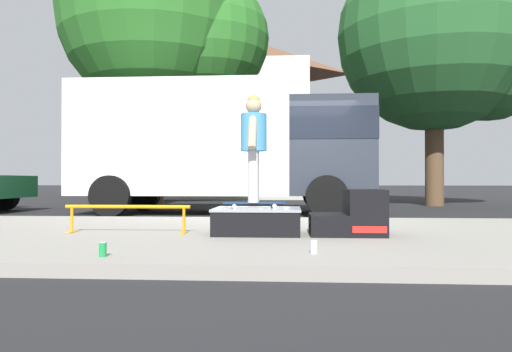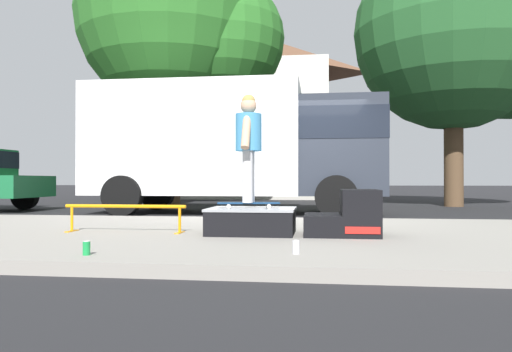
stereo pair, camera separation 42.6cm
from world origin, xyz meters
name	(u,v)px [view 1 (the left image)]	position (x,y,z in m)	size (l,w,h in m)	color
ground_plane	(299,222)	(0.00, 0.00, 0.00)	(140.00, 140.00, 0.00)	black
sidewalk_slab	(304,237)	(0.00, -3.00, 0.06)	(50.00, 5.00, 0.12)	gray
skate_box	(257,220)	(-0.59, -3.23, 0.29)	(1.08, 0.85, 0.32)	black
kicker_ramp	(353,216)	(0.59, -3.23, 0.35)	(0.89, 0.79, 0.56)	black
grind_rail	(127,212)	(-2.24, -3.26, 0.39)	(1.61, 0.28, 0.36)	orange
skateboard	(254,203)	(-0.64, -3.21, 0.50)	(0.80, 0.34, 0.07)	navy
skater_kid	(254,139)	(-0.64, -3.21, 1.31)	(0.33, 0.70, 1.36)	silver
soda_can	(314,247)	(0.03, -4.83, 0.18)	(0.07, 0.07, 0.13)	silver
soda_can_b	(103,249)	(-1.82, -5.13, 0.18)	(0.07, 0.07, 0.13)	#198C3F
box_truck	(225,142)	(-1.72, 2.20, 1.70)	(6.91, 2.63, 3.05)	white
street_tree_main	(446,41)	(4.66, 6.04, 5.13)	(6.54, 5.95, 8.27)	brown
street_tree_neighbour	(166,22)	(-4.20, 6.22, 5.98)	(6.84, 6.22, 9.28)	brown
house_behind	(216,111)	(-3.83, 14.45, 4.24)	(9.54, 8.22, 8.40)	silver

